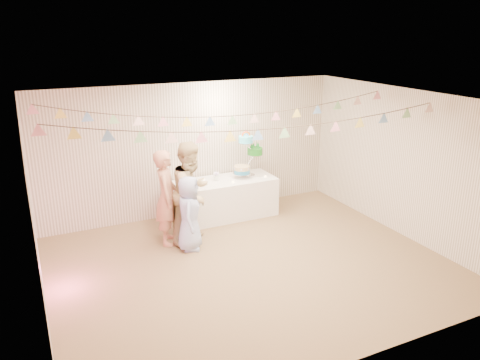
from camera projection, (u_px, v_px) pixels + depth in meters
name	position (u px, v px, depth m)	size (l,w,h in m)	color
floor	(250.00, 265.00, 7.39)	(6.00, 6.00, 0.00)	brown
ceiling	(252.00, 100.00, 6.58)	(6.00, 6.00, 0.00)	white
back_wall	(193.00, 150.00, 9.13)	(6.00, 6.00, 0.00)	silver
front_wall	(359.00, 259.00, 4.83)	(6.00, 6.00, 0.00)	silver
left_wall	(34.00, 221.00, 5.76)	(5.00, 5.00, 0.00)	silver
right_wall	(403.00, 163.00, 8.20)	(5.00, 5.00, 0.00)	silver
table	(224.00, 198.00, 9.17)	(2.02, 0.81, 0.76)	white
cake_stand	(248.00, 156.00, 9.19)	(0.76, 0.45, 0.85)	silver
cake_bottom	(243.00, 174.00, 9.18)	(0.31, 0.31, 0.15)	teal
cake_middle	(254.00, 157.00, 9.36)	(0.27, 0.27, 0.22)	#1A771B
cake_top_tier	(246.00, 146.00, 9.07)	(0.25, 0.25, 0.19)	#4CD4EF
platter	(199.00, 184.00, 8.79)	(0.32, 0.32, 0.02)	white
posy	(216.00, 177.00, 9.01)	(0.15, 0.15, 0.17)	white
person_adult_a	(167.00, 197.00, 7.92)	(0.60, 0.40, 1.66)	tan
person_adult_b	(192.00, 193.00, 7.98)	(0.86, 0.67, 1.78)	tan
person_child	(189.00, 213.00, 7.75)	(0.63, 0.41, 1.28)	#A3B4E7
bunting_back	(221.00, 106.00, 7.60)	(5.60, 1.10, 0.40)	pink
bunting_front	(258.00, 122.00, 6.49)	(5.60, 0.90, 0.36)	#72A5E5
tealight_0	(187.00, 187.00, 8.59)	(0.04, 0.04, 0.03)	#FFD88C
tealight_1	(203.00, 179.00, 9.06)	(0.04, 0.04, 0.03)	#FFD88C
tealight_2	(233.00, 182.00, 8.90)	(0.04, 0.04, 0.03)	#FFD88C
tealight_3	(235.00, 174.00, 9.38)	(0.04, 0.04, 0.03)	#FFD88C
tealight_4	(265.00, 176.00, 9.22)	(0.04, 0.04, 0.03)	#FFD88C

